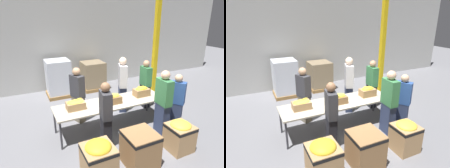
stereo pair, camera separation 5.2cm
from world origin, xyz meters
The scene contains 18 objects.
ground_plane centered at (0.00, 0.00, 0.00)m, with size 30.00×30.00×0.00m, color slate.
wall_back centered at (0.00, 3.78, 2.00)m, with size 16.00×0.08×4.00m.
sorting_table centered at (0.00, 0.00, 0.73)m, with size 3.11×0.89×0.77m.
banana_box_0 centered at (-0.99, 0.04, 0.89)m, with size 0.46×0.30×0.26m.
banana_box_1 centered at (0.01, -0.06, 0.91)m, with size 0.43×0.31×0.28m.
banana_box_2 centered at (0.99, 0.03, 0.91)m, with size 0.46×0.32×0.29m.
volunteer_0 centered at (1.60, -0.76, 0.78)m, with size 0.41×0.46×1.57m.
volunteer_1 centered at (-0.49, -0.70, 0.81)m, with size 0.29×0.47×1.64m.
volunteer_2 centered at (1.62, 0.73, 0.81)m, with size 0.24×0.45×1.63m.
volunteer_3 centered at (-0.72, 0.75, 0.82)m, with size 0.36×0.49×1.65m.
volunteer_4 centered at (0.79, 0.81, 0.89)m, with size 0.40×0.54×1.79m.
volunteer_5 centered at (1.12, -0.79, 0.86)m, with size 0.25×0.47×1.74m.
donation_bin_0 centered at (-1.04, -1.58, 0.44)m, with size 0.60×0.60×0.84m.
donation_bin_1 centered at (-0.10, -1.58, 0.40)m, with size 0.66×0.66×0.75m.
donation_bin_2 centered at (1.00, -1.58, 0.40)m, with size 0.56×0.56×0.75m.
support_pillar centered at (2.57, 1.53, 2.00)m, with size 0.16×0.16×4.00m.
pallet_stack_0 centered at (0.64, 3.11, 0.57)m, with size 0.96×0.96×1.16m.
pallet_stack_1 centered at (-0.82, 2.99, 0.70)m, with size 0.94×0.94×1.41m.
Camera 1 is at (-2.16, -4.47, 3.08)m, focal length 32.00 mm.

